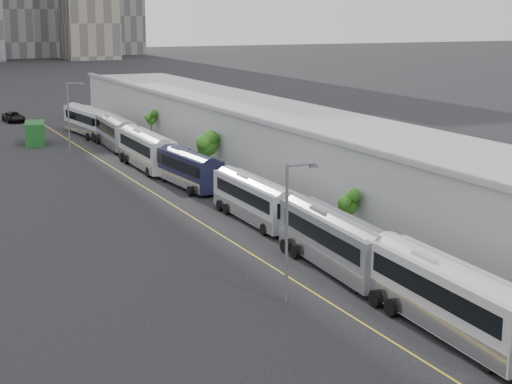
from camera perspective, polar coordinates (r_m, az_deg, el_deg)
sidewalk at (r=66.44m, az=7.35°, el=-2.64°), size 10.00×170.00×0.12m
lane_line at (r=61.75m, az=-1.00°, el=-3.72°), size 0.12×160.00×0.02m
depot at (r=67.82m, az=10.30°, el=0.56°), size 12.45×160.40×7.20m
bus_2 at (r=46.37m, az=12.77°, el=-7.27°), size 3.34×13.53×3.92m
bus_3 at (r=56.46m, az=5.33°, el=-3.59°), size 3.41×13.14×3.80m
bus_4 at (r=69.04m, az=-0.07°, el=-0.75°), size 2.74×12.25×3.57m
bus_5 at (r=83.14m, az=-4.70°, el=1.40°), size 3.24×12.40×3.59m
bus_6 at (r=93.28m, az=-7.30°, el=2.60°), size 3.03×13.69×3.99m
bus_7 at (r=108.43m, az=-9.40°, el=3.82°), size 3.35×13.50×3.91m
bus_8 at (r=119.69m, az=-11.11°, el=4.51°), size 3.91×13.51×3.89m
tree_2 at (r=62.57m, az=6.13°, el=-0.79°), size 1.44×1.44×3.73m
tree_3 at (r=86.71m, az=-3.29°, el=3.31°), size 2.15×2.15×4.78m
tree_4 at (r=105.82m, az=-7.01°, el=4.83°), size 1.21×1.21×4.45m
street_lamp_near at (r=49.27m, az=2.27°, el=-2.03°), size 2.04×0.22×8.21m
street_lamp_far at (r=103.05m, az=-12.29°, el=5.15°), size 2.04×0.22×8.56m
shipping_container at (r=113.13m, az=-14.52°, el=3.82°), size 3.38×5.90×2.84m
suv at (r=136.96m, az=-15.84°, el=4.83°), size 3.10×5.85×1.57m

